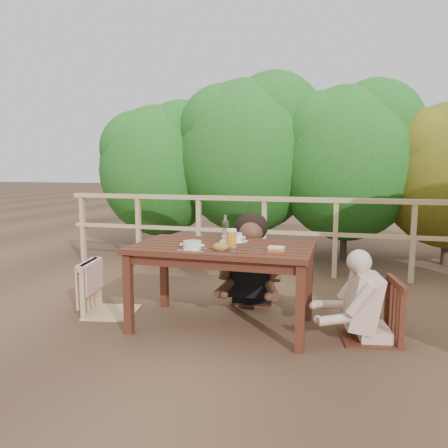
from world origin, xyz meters
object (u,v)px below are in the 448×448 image
(bottle, at_px, (225,230))
(tumbler, at_px, (233,250))
(table, at_px, (222,287))
(chair_far, at_px, (253,263))
(soup_far, at_px, (234,238))
(butter_tub, at_px, (276,250))
(beer_glass, at_px, (232,239))
(diner_right, at_px, (376,266))
(bread_roll, at_px, (221,247))
(woman, at_px, (253,233))
(chair_left, at_px, (110,265))
(soup_near, at_px, (192,246))
(chair_right, at_px, (371,283))

(bottle, xyz_separation_m, tumbler, (0.19, -0.44, -0.10))
(table, bearing_deg, chair_far, 82.10)
(soup_far, distance_m, butter_tub, 0.60)
(table, distance_m, tumbler, 0.53)
(table, relative_size, beer_glass, 9.26)
(beer_glass, height_order, bottle, bottle)
(diner_right, xyz_separation_m, bread_roll, (-1.21, -0.28, 0.14))
(table, relative_size, soup_far, 5.89)
(woman, bearing_deg, butter_tub, 105.65)
(chair_left, height_order, soup_far, chair_left)
(soup_near, xyz_separation_m, soup_far, (0.23, 0.48, 0.00))
(beer_glass, bearing_deg, butter_tub, -15.14)
(bottle, relative_size, butter_tub, 2.08)
(chair_far, xyz_separation_m, diner_right, (1.15, -0.72, 0.19))
(chair_right, relative_size, bread_roll, 6.95)
(beer_glass, height_order, butter_tub, beer_glass)
(chair_right, xyz_separation_m, woman, (-1.12, 0.74, 0.26))
(chair_far, bearing_deg, bread_roll, -99.50)
(chair_far, height_order, soup_near, chair_far)
(beer_glass, bearing_deg, table, 149.53)
(butter_tub, bearing_deg, bottle, 152.33)
(woman, relative_size, butter_tub, 11.44)
(table, xyz_separation_m, chair_right, (1.23, 0.05, 0.11))
(chair_right, bearing_deg, beer_glass, -94.39)
(bread_roll, bearing_deg, chair_right, 13.48)
(table, xyz_separation_m, woman, (0.11, 0.79, 0.37))
(tumbler, bearing_deg, chair_far, 93.75)
(beer_glass, bearing_deg, bottle, 119.75)
(soup_near, relative_size, beer_glass, 1.50)
(soup_near, xyz_separation_m, beer_glass, (0.28, 0.19, 0.04))
(soup_far, bearing_deg, chair_left, -170.60)
(soup_near, bearing_deg, chair_left, 162.89)
(chair_far, relative_size, chair_right, 0.88)
(diner_right, bearing_deg, chair_far, 48.14)
(chair_right, distance_m, tumbler, 1.15)
(tumbler, relative_size, butter_tub, 0.57)
(bottle, bearing_deg, diner_right, -3.17)
(chair_far, xyz_separation_m, bread_roll, (-0.06, -1.00, 0.34))
(butter_tub, bearing_deg, tumbler, -151.14)
(woman, distance_m, soup_near, 1.08)
(bottle, bearing_deg, chair_left, -175.54)
(butter_tub, bearing_deg, chair_right, 18.76)
(diner_right, height_order, bottle, diner_right)
(woman, bearing_deg, chair_right, 140.47)
(chair_left, bearing_deg, chair_far, -69.99)
(chair_far, relative_size, tumbler, 11.45)
(soup_far, bearing_deg, bottle, -115.14)
(diner_right, distance_m, tumbler, 1.15)
(soup_far, height_order, bread_roll, soup_far)
(table, distance_m, butter_tub, 0.64)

